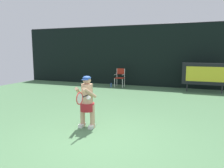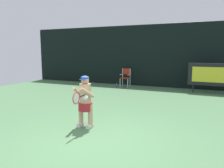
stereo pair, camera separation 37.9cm
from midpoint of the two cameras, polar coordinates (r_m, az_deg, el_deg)
ground at (r=5.12m, az=-6.43°, el=-15.48°), size 18.00×22.00×0.03m
backdrop_screen at (r=13.03m, az=11.10°, el=7.23°), size 18.00×0.12×3.66m
scoreboard at (r=11.81m, az=22.42°, el=2.43°), size 2.20×0.21×1.50m
umpire_chair at (r=12.76m, az=1.26°, el=2.00°), size 0.52×0.44×1.08m
water_bottle at (r=12.74m, az=-1.09°, el=-0.26°), size 0.07×0.07×0.27m
tennis_player at (r=5.96m, az=-8.41°, el=-4.18°), size 0.53×0.61×1.43m
tennis_racket at (r=5.37m, az=-10.41°, el=-3.72°), size 0.03×0.60×0.31m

